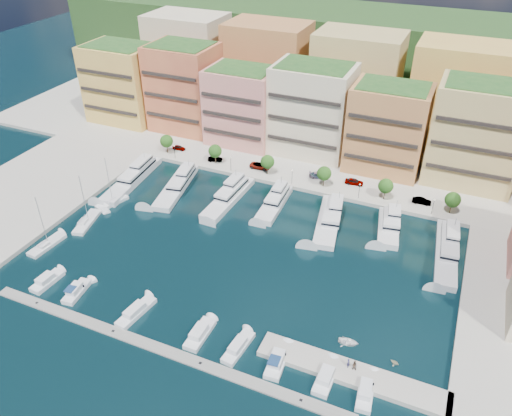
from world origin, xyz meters
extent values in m
plane|color=black|center=(0.00, 0.00, 0.00)|extent=(400.00, 400.00, 0.00)
cube|color=#9E998E|center=(0.00, 62.00, 0.00)|extent=(220.00, 64.00, 2.00)
cube|color=#9E998E|center=(-62.00, -8.00, 0.00)|extent=(34.00, 76.00, 2.00)
cube|color=#193917|center=(0.00, 110.00, 0.00)|extent=(240.00, 40.00, 58.00)
cube|color=gray|center=(-3.00, -30.00, 0.00)|extent=(72.00, 2.20, 0.35)
cube|color=#9E998E|center=(30.00, -22.00, 0.00)|extent=(32.00, 5.00, 2.00)
cube|color=#E2BD52|center=(-66.00, 50.00, 13.00)|extent=(22.00, 16.00, 24.00)
cube|color=black|center=(-66.00, 41.75, 13.00)|extent=(20.24, 0.50, 0.90)
cube|color=#205120|center=(-66.00, 50.00, 25.40)|extent=(19.36, 14.08, 0.80)
cube|color=#DB8049|center=(-44.00, 52.00, 14.00)|extent=(20.00, 16.00, 26.00)
cube|color=black|center=(-44.00, 43.75, 14.00)|extent=(18.40, 0.50, 0.90)
cube|color=#205120|center=(-44.00, 52.00, 27.40)|extent=(17.60, 14.08, 0.80)
cube|color=tan|center=(-23.00, 50.00, 12.00)|extent=(20.00, 15.00, 22.00)
cube|color=black|center=(-23.00, 42.25, 12.00)|extent=(18.40, 0.50, 0.90)
cube|color=#205120|center=(-23.00, 50.00, 23.40)|extent=(17.60, 13.20, 0.80)
cube|color=beige|center=(-2.00, 52.00, 13.50)|extent=(22.00, 16.00, 25.00)
cube|color=black|center=(-2.00, 43.75, 13.50)|extent=(20.24, 0.50, 0.90)
cube|color=#205120|center=(-2.00, 52.00, 26.40)|extent=(19.36, 14.08, 0.80)
cube|color=#BC7F46|center=(20.00, 50.00, 12.50)|extent=(20.00, 15.00, 23.00)
cube|color=black|center=(20.00, 42.25, 12.50)|extent=(18.40, 0.50, 0.90)
cube|color=#205120|center=(20.00, 50.00, 24.40)|extent=(17.60, 13.20, 0.80)
cube|color=tan|center=(42.00, 52.00, 14.00)|extent=(22.00, 16.00, 26.00)
cube|color=black|center=(42.00, 43.75, 14.00)|extent=(20.24, 0.50, 0.90)
cube|color=#205120|center=(42.00, 52.00, 27.40)|extent=(19.36, 14.08, 0.80)
cube|color=beige|center=(-55.00, 74.00, 16.00)|extent=(26.00, 18.00, 30.00)
cube|color=#BC7F46|center=(-25.00, 74.00, 16.00)|extent=(26.00, 18.00, 30.00)
cube|color=tan|center=(5.00, 74.00, 16.00)|extent=(26.00, 18.00, 30.00)
cube|color=#E2BD52|center=(35.00, 74.00, 16.00)|extent=(26.00, 18.00, 30.00)
cylinder|color=#473323|center=(-40.00, 33.50, 2.50)|extent=(0.24, 0.24, 3.00)
sphere|color=#1D4614|center=(-40.00, 33.50, 4.75)|extent=(3.80, 3.80, 3.80)
cylinder|color=#473323|center=(-24.00, 33.50, 2.50)|extent=(0.24, 0.24, 3.00)
sphere|color=#1D4614|center=(-24.00, 33.50, 4.75)|extent=(3.80, 3.80, 3.80)
cylinder|color=#473323|center=(-8.00, 33.50, 2.50)|extent=(0.24, 0.24, 3.00)
sphere|color=#1D4614|center=(-8.00, 33.50, 4.75)|extent=(3.80, 3.80, 3.80)
cylinder|color=#473323|center=(8.00, 33.50, 2.50)|extent=(0.24, 0.24, 3.00)
sphere|color=#1D4614|center=(8.00, 33.50, 4.75)|extent=(3.80, 3.80, 3.80)
cylinder|color=#473323|center=(24.00, 33.50, 2.50)|extent=(0.24, 0.24, 3.00)
sphere|color=#1D4614|center=(24.00, 33.50, 4.75)|extent=(3.80, 3.80, 3.80)
cylinder|color=#473323|center=(40.00, 33.50, 2.50)|extent=(0.24, 0.24, 3.00)
sphere|color=#1D4614|center=(40.00, 33.50, 4.75)|extent=(3.80, 3.80, 3.80)
cylinder|color=black|center=(-36.00, 31.20, 3.00)|extent=(0.10, 0.10, 4.00)
sphere|color=#FFF2CC|center=(-36.00, 31.20, 5.05)|extent=(0.30, 0.30, 0.30)
cylinder|color=black|center=(-18.00, 31.20, 3.00)|extent=(0.10, 0.10, 4.00)
sphere|color=#FFF2CC|center=(-18.00, 31.20, 5.05)|extent=(0.30, 0.30, 0.30)
cylinder|color=black|center=(0.00, 31.20, 3.00)|extent=(0.10, 0.10, 4.00)
sphere|color=#FFF2CC|center=(0.00, 31.20, 5.05)|extent=(0.30, 0.30, 0.30)
cylinder|color=black|center=(18.00, 31.20, 3.00)|extent=(0.10, 0.10, 4.00)
sphere|color=#FFF2CC|center=(18.00, 31.20, 5.05)|extent=(0.30, 0.30, 0.30)
cylinder|color=black|center=(36.00, 31.20, 3.00)|extent=(0.10, 0.10, 4.00)
sphere|color=#FFF2CC|center=(36.00, 31.20, 5.05)|extent=(0.30, 0.30, 0.30)
cube|color=silver|center=(-40.65, 16.31, 0.35)|extent=(7.16, 25.72, 2.30)
cube|color=silver|center=(-40.65, 18.85, 2.40)|extent=(5.25, 14.26, 1.80)
cube|color=black|center=(-40.65, 18.85, 2.40)|extent=(5.32, 14.33, 0.55)
cube|color=silver|center=(-40.65, 20.88, 4.00)|extent=(3.61, 7.85, 1.40)
cylinder|color=#B2B2B7|center=(-40.65, 22.40, 5.60)|extent=(0.14, 0.14, 1.80)
cube|color=silver|center=(-27.58, 17.70, 0.35)|extent=(8.94, 23.09, 2.30)
cube|color=silver|center=(-27.58, 19.96, 2.40)|extent=(6.20, 12.94, 1.80)
cube|color=black|center=(-27.58, 19.96, 2.40)|extent=(6.27, 13.01, 0.55)
cube|color=silver|center=(-27.58, 21.77, 4.00)|extent=(4.10, 7.20, 1.40)
cylinder|color=#B2B2B7|center=(-27.58, 23.13, 5.60)|extent=(0.14, 0.14, 1.80)
cube|color=black|center=(-27.58, 17.70, -0.10)|extent=(9.00, 23.15, 0.35)
cube|color=silver|center=(-12.46, 18.22, 0.35)|extent=(5.34, 21.70, 2.30)
cube|color=silver|center=(-12.46, 20.38, 2.40)|extent=(4.18, 11.98, 1.80)
cube|color=black|center=(-12.46, 20.38, 2.40)|extent=(4.24, 12.04, 0.55)
cube|color=silver|center=(-12.46, 22.10, 4.00)|extent=(2.99, 6.56, 1.40)
cylinder|color=#B2B2B7|center=(-12.46, 23.40, 5.60)|extent=(0.14, 0.14, 1.80)
cube|color=silver|center=(-0.74, 20.35, 0.35)|extent=(5.28, 17.50, 2.30)
cube|color=silver|center=(-0.74, 22.08, 2.40)|extent=(4.10, 9.69, 1.80)
cube|color=black|center=(-0.74, 22.08, 2.40)|extent=(4.16, 9.75, 0.55)
cube|color=silver|center=(-0.74, 23.46, 4.00)|extent=(2.91, 5.32, 1.40)
cylinder|color=#B2B2B7|center=(-0.74, 24.50, 5.60)|extent=(0.14, 0.14, 1.80)
cube|color=silver|center=(13.94, 18.48, 0.35)|extent=(8.50, 21.57, 2.30)
cube|color=silver|center=(13.94, 20.59, 2.40)|extent=(5.99, 12.10, 1.80)
cube|color=black|center=(13.94, 20.59, 2.40)|extent=(6.06, 12.17, 0.55)
cube|color=silver|center=(13.94, 22.27, 4.00)|extent=(4.01, 6.73, 1.40)
cylinder|color=#B2B2B7|center=(13.94, 23.53, 5.60)|extent=(0.14, 0.14, 1.80)
cube|color=black|center=(13.94, 18.48, -0.10)|extent=(8.56, 21.63, 0.35)
cube|color=silver|center=(27.55, 21.49, 0.35)|extent=(7.14, 15.60, 2.30)
cube|color=silver|center=(27.55, 22.99, 2.40)|extent=(5.16, 8.79, 1.80)
cube|color=black|center=(27.55, 22.99, 2.40)|extent=(5.23, 8.86, 0.55)
cube|color=silver|center=(27.55, 24.19, 4.00)|extent=(3.52, 4.92, 1.40)
cylinder|color=#B2B2B7|center=(27.55, 25.09, 5.60)|extent=(0.14, 0.14, 1.80)
cube|color=silver|center=(40.95, 17.10, 0.35)|extent=(6.47, 24.10, 2.30)
cube|color=silver|center=(40.95, 19.48, 2.40)|extent=(4.77, 13.35, 1.80)
cube|color=black|center=(40.95, 19.48, 2.40)|extent=(4.83, 13.42, 0.55)
cube|color=silver|center=(40.95, 21.38, 4.00)|extent=(3.28, 7.34, 1.40)
cylinder|color=#B2B2B7|center=(40.95, 22.81, 5.60)|extent=(0.14, 0.14, 1.80)
cube|color=silver|center=(-32.42, -24.50, 0.25)|extent=(3.05, 7.29, 1.40)
cube|color=silver|center=(-32.42, -24.86, 1.55)|extent=(2.26, 3.54, 1.10)
cube|color=black|center=(-32.42, -23.43, 1.30)|extent=(1.92, 0.20, 0.55)
cube|color=silver|center=(-24.89, -24.50, 0.25)|extent=(3.39, 7.35, 1.40)
cube|color=silver|center=(-24.89, -24.85, 1.55)|extent=(2.37, 3.63, 1.10)
cube|color=black|center=(-24.89, -23.44, 1.30)|extent=(1.79, 0.33, 0.55)
cube|color=navy|center=(-24.89, -25.78, 2.15)|extent=(2.00, 2.33, 0.12)
cube|color=silver|center=(-10.80, -24.50, 0.25)|extent=(3.68, 9.24, 1.40)
cube|color=silver|center=(-10.80, -24.95, 1.55)|extent=(2.50, 4.54, 1.10)
cube|color=black|center=(-10.80, -23.15, 1.30)|extent=(1.78, 0.34, 0.55)
cube|color=silver|center=(2.91, -24.50, 0.25)|extent=(2.78, 7.77, 1.40)
cube|color=silver|center=(2.91, -24.89, 1.55)|extent=(2.16, 3.73, 1.10)
cube|color=black|center=(2.91, -23.34, 1.30)|extent=(1.98, 0.11, 0.55)
cube|color=silver|center=(10.51, -24.50, 0.25)|extent=(3.16, 8.22, 1.40)
cube|color=silver|center=(10.51, -24.90, 1.55)|extent=(2.23, 4.02, 1.10)
cube|color=black|center=(10.51, -23.30, 1.30)|extent=(1.73, 0.27, 0.55)
cube|color=silver|center=(17.88, -24.50, 0.25)|extent=(3.30, 7.95, 1.40)
cube|color=silver|center=(17.88, -24.89, 1.55)|extent=(2.39, 3.88, 1.10)
cube|color=black|center=(17.88, -23.34, 1.30)|extent=(1.95, 0.25, 0.55)
cube|color=navy|center=(17.88, -25.90, 2.15)|extent=(2.07, 2.47, 0.12)
cube|color=silver|center=(26.39, -24.50, 0.25)|extent=(2.76, 7.44, 1.40)
cube|color=silver|center=(26.39, -24.87, 1.55)|extent=(2.12, 3.58, 1.10)
cube|color=black|center=(26.39, -23.39, 1.30)|extent=(1.91, 0.13, 0.55)
cube|color=silver|center=(32.97, -24.50, 0.25)|extent=(3.23, 7.90, 1.40)
cube|color=silver|center=(32.97, -24.88, 1.55)|extent=(2.27, 3.87, 1.10)
cube|color=black|center=(32.97, -23.35, 1.30)|extent=(1.74, 0.29, 0.55)
cube|color=silver|center=(-41.31, -15.08, 0.20)|extent=(3.48, 9.32, 1.20)
cube|color=silver|center=(-41.31, -16.00, 1.10)|extent=(1.85, 2.40, 0.60)
cylinder|color=#B2B2B7|center=(-41.31, -14.62, 6.80)|extent=(0.14, 0.14, 12.00)
cylinder|color=#B2B2B7|center=(-41.31, -16.45, 1.80)|extent=(0.41, 4.11, 0.10)
cube|color=silver|center=(-38.87, 5.23, 0.20)|extent=(5.13, 8.85, 1.20)
cube|color=silver|center=(-38.87, 4.38, 1.10)|extent=(2.18, 2.50, 0.60)
cylinder|color=#B2B2B7|center=(-38.87, 5.65, 6.80)|extent=(0.14, 0.14, 12.00)
cylinder|color=#B2B2B7|center=(-38.87, 3.96, 1.80)|extent=(1.25, 3.64, 0.10)
cube|color=silver|center=(-39.00, -4.27, 0.20)|extent=(5.18, 10.61, 1.20)
cube|color=silver|center=(-39.00, -5.29, 1.10)|extent=(2.25, 2.89, 0.60)
cylinder|color=#B2B2B7|center=(-39.00, -3.76, 6.80)|extent=(0.14, 0.14, 12.00)
cylinder|color=#B2B2B7|center=(-39.00, -5.81, 1.80)|extent=(1.21, 4.50, 0.10)
imported|color=#C3BC95|center=(36.16, -16.74, 0.41)|extent=(1.93, 1.80, 0.83)
imported|color=white|center=(27.82, -15.53, 0.37)|extent=(3.90, 3.00, 0.75)
imported|color=gray|center=(-37.91, 36.54, 1.67)|extent=(3.98, 1.65, 1.35)
imported|color=gray|center=(-24.63, 34.41, 1.68)|extent=(4.38, 2.84, 1.36)
imported|color=gray|center=(-11.06, 35.56, 1.80)|extent=(5.91, 2.99, 1.60)
imported|color=gray|center=(5.59, 37.13, 1.76)|extent=(5.63, 3.60, 1.52)
imported|color=gray|center=(15.27, 37.51, 1.82)|extent=(4.96, 2.29, 1.65)
imported|color=gray|center=(33.06, 34.97, 1.76)|extent=(4.70, 1.86, 1.52)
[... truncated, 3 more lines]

